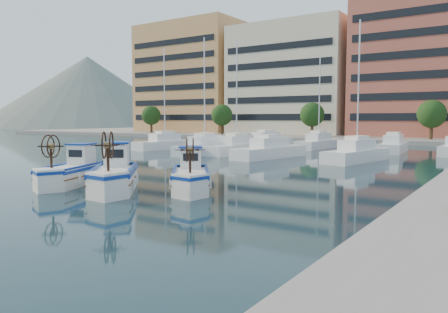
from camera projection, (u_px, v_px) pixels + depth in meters
ground at (144, 196)px, 20.14m from camera, size 300.00×300.00×0.00m
hill_west at (89, 127)px, 188.89m from camera, size 180.00×180.00×60.00m
yacht_marina at (313, 148)px, 44.84m from camera, size 40.02×23.36×11.50m
fishing_boat_a at (72, 171)px, 23.42m from camera, size 3.33×4.61×2.77m
fishing_boat_b at (114, 174)px, 21.57m from camera, size 4.49×4.75×3.00m
fishing_boat_c at (191, 175)px, 21.71m from camera, size 3.92×4.35×2.70m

